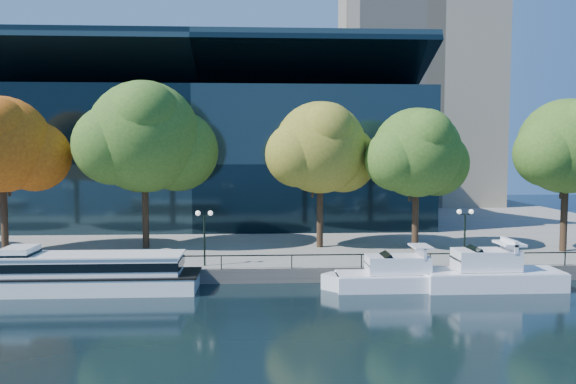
{
  "coord_description": "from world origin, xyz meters",
  "views": [
    {
      "loc": [
        2.7,
        -36.1,
        9.37
      ],
      "look_at": [
        4.98,
        8.0,
        6.1
      ],
      "focal_mm": 35.0,
      "sensor_mm": 36.0,
      "label": 1
    }
  ],
  "objects": [
    {
      "name": "tree_1",
      "position": [
        -18.08,
        10.75,
        9.7
      ],
      "size": [
        9.82,
        8.06,
        12.81
      ],
      "color": "black",
      "rests_on": "promenade"
    },
    {
      "name": "convention_building",
      "position": [
        -4.0,
        31.79,
        8.51
      ],
      "size": [
        50.0,
        24.57,
        21.43
      ],
      "color": "black",
      "rests_on": "ground"
    },
    {
      "name": "tree_5",
      "position": [
        28.17,
        8.9,
        9.55
      ],
      "size": [
        9.77,
        8.01,
        12.64
      ],
      "color": "black",
      "rests_on": "promenade"
    },
    {
      "name": "tree_2",
      "position": [
        -6.88,
        12.33,
        10.34
      ],
      "size": [
        11.9,
        9.76,
        14.3
      ],
      "color": "black",
      "rests_on": "promenade"
    },
    {
      "name": "tour_boat",
      "position": [
        -9.1,
        1.26,
        1.3
      ],
      "size": [
        16.09,
        3.59,
        3.05
      ],
      "color": "white",
      "rests_on": "ground"
    },
    {
      "name": "ground",
      "position": [
        0.0,
        0.0,
        0.0
      ],
      "size": [
        160.0,
        160.0,
        0.0
      ],
      "primitive_type": "plane",
      "color": "black",
      "rests_on": "ground"
    },
    {
      "name": "cruiser_far",
      "position": [
        18.02,
        0.6,
        1.09
      ],
      "size": [
        10.47,
        2.9,
        3.42
      ],
      "color": "white",
      "rests_on": "ground"
    },
    {
      "name": "promenade",
      "position": [
        0.0,
        36.38,
        0.5
      ],
      "size": [
        90.0,
        67.08,
        1.0
      ],
      "color": "slate",
      "rests_on": "ground"
    },
    {
      "name": "office_tower",
      "position": [
        28.0,
        55.0,
        33.02
      ],
      "size": [
        22.5,
        22.5,
        65.9
      ],
      "color": "tan",
      "rests_on": "ground"
    },
    {
      "name": "cruiser_near",
      "position": [
        12.08,
        0.85,
        0.93
      ],
      "size": [
        10.28,
        2.65,
        2.98
      ],
      "color": "white",
      "rests_on": "ground"
    },
    {
      "name": "lamp_1",
      "position": [
        -1.28,
        4.5,
        3.98
      ],
      "size": [
        1.26,
        0.36,
        4.03
      ],
      "color": "black",
      "rests_on": "promenade"
    },
    {
      "name": "lamp_2",
      "position": [
        17.97,
        4.5,
        3.98
      ],
      "size": [
        1.26,
        0.36,
        4.03
      ],
      "color": "black",
      "rests_on": "promenade"
    },
    {
      "name": "railing",
      "position": [
        0.0,
        3.25,
        1.94
      ],
      "size": [
        88.2,
        0.08,
        0.99
      ],
      "color": "black",
      "rests_on": "promenade"
    },
    {
      "name": "tree_4",
      "position": [
        16.05,
        10.34,
        9.04
      ],
      "size": [
        9.36,
        7.68,
        11.95
      ],
      "color": "black",
      "rests_on": "promenade"
    },
    {
      "name": "tree_3",
      "position": [
        8.12,
        11.94,
        9.45
      ],
      "size": [
        9.89,
        8.11,
        12.58
      ],
      "color": "black",
      "rests_on": "promenade"
    }
  ]
}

